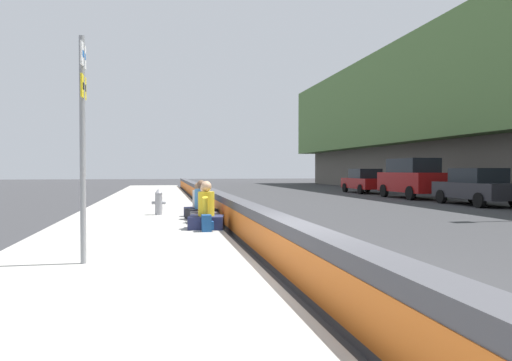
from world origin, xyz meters
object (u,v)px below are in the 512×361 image
backpack (207,223)px  parked_car_fourth (412,178)px  parked_car_third (477,187)px  route_sign_post (83,133)px  fire_hydrant (159,201)px  seated_person_foreground (206,214)px  seated_person_middle (205,211)px  seated_person_far (198,206)px  seated_person_rear (201,207)px  parked_car_midline (364,181)px

backpack → parked_car_fourth: size_ratio=0.08×
backpack → parked_car_third: size_ratio=0.09×
route_sign_post → parked_car_fourth: size_ratio=0.75×
parked_car_third → fire_hydrant: bearing=103.1°
seated_person_foreground → seated_person_middle: seated_person_foreground is taller
seated_person_foreground → parked_car_fourth: parked_car_fourth is taller
seated_person_foreground → seated_person_far: bearing=-0.9°
seated_person_foreground → parked_car_fourth: bearing=-45.2°
parked_car_third → parked_car_fourth: (5.46, 0.17, 0.32)m
seated_person_middle → seated_person_rear: bearing=0.6°
fire_hydrant → backpack: size_ratio=2.20×
parked_car_midline → seated_person_far: bearing=141.2°
route_sign_post → parked_car_midline: size_ratio=0.79×
seated_person_middle → parked_car_fourth: 17.21m
route_sign_post → backpack: (3.57, -2.29, -1.88)m
seated_person_foreground → seated_person_rear: bearing=-1.7°
route_sign_post → backpack: size_ratio=9.00×
backpack → seated_person_middle: bearing=-3.4°
seated_person_middle → parked_car_midline: 21.99m
fire_hydrant → parked_car_fourth: 16.64m
seated_person_foreground → seated_person_far: (3.29, -0.05, -0.04)m
backpack → parked_car_fourth: bearing=-44.1°
parked_car_fourth → backpack: bearing=135.9°
route_sign_post → parked_car_fourth: bearing=-42.0°
seated_person_far → parked_car_fourth: parked_car_fourth is taller
seated_person_far → parked_car_third: bearing=-72.6°
seated_person_far → parked_car_midline: (15.96, -12.84, 0.39)m
seated_person_rear → backpack: 2.89m
fire_hydrant → seated_person_rear: size_ratio=0.75×
seated_person_far → seated_person_foreground: bearing=179.1°
parked_car_third → parked_car_fourth: 5.47m
seated_person_rear → parked_car_midline: parked_car_midline is taller
fire_hydrant → seated_person_foreground: seated_person_foreground is taller
seated_person_far → parked_car_third: parked_car_third is taller
parked_car_midline → seated_person_rear: bearing=142.8°
seated_person_rear → parked_car_midline: bearing=-37.2°
fire_hydrant → parked_car_third: 14.67m
fire_hydrant → parked_car_third: (3.33, -14.28, 0.27)m
fire_hydrant → seated_person_foreground: size_ratio=0.73×
parked_car_fourth → parked_car_midline: (6.41, 0.01, -0.32)m
seated_person_far → parked_car_fourth: (9.55, -12.86, 0.71)m
seated_person_foreground → parked_car_fourth: 18.22m
fire_hydrant → parked_car_fourth: parked_car_fourth is taller
parked_car_third → seated_person_foreground: bearing=119.4°
route_sign_post → seated_person_foreground: bearing=-29.6°
seated_person_middle → backpack: 1.93m
seated_person_middle → seated_person_far: size_ratio=1.00×
seated_person_rear → route_sign_post: bearing=159.6°
seated_person_foreground → seated_person_rear: (2.35, -0.07, -0.01)m
fire_hydrant → seated_person_far: (-0.76, -1.25, -0.11)m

